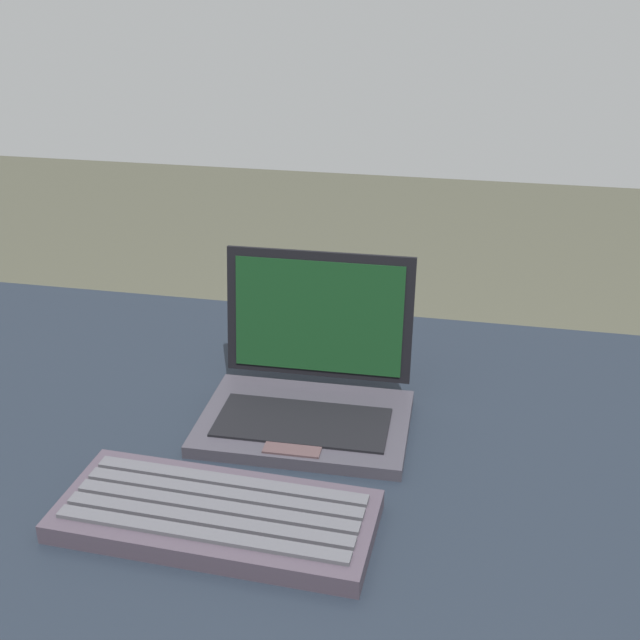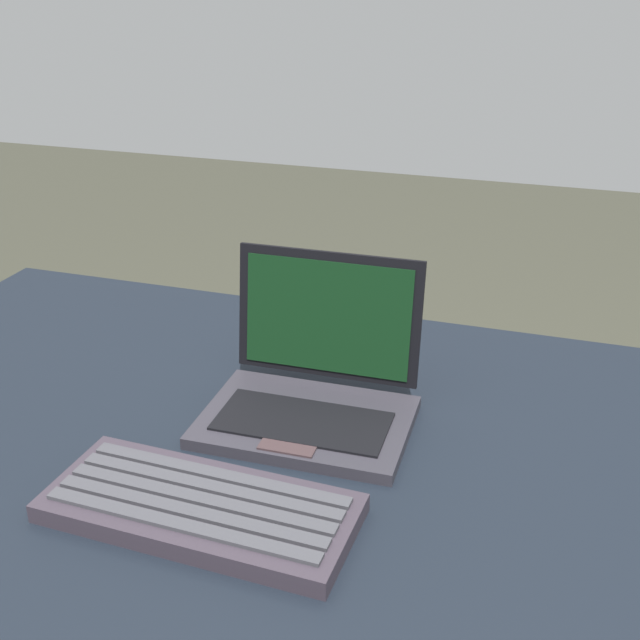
# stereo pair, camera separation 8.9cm
# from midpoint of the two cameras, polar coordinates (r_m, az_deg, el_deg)

# --- Properties ---
(desk) EXTENTS (1.35, 0.77, 0.72)m
(desk) POSITION_cam_midpoint_polar(r_m,az_deg,el_deg) (0.99, -3.17, -13.21)
(desk) COLOR black
(desk) RESTS_ON ground
(laptop_front) EXTENTS (0.25, 0.20, 0.19)m
(laptop_front) POSITION_cam_midpoint_polar(r_m,az_deg,el_deg) (0.98, -3.42, -5.06)
(laptop_front) COLOR #28272E
(laptop_front) RESTS_ON desk
(external_keyboard) EXTENTS (0.32, 0.15, 0.03)m
(external_keyboard) POSITION_cam_midpoint_polar(r_m,az_deg,el_deg) (0.83, -10.57, -13.66)
(external_keyboard) COLOR #2E2830
(external_keyboard) RESTS_ON desk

